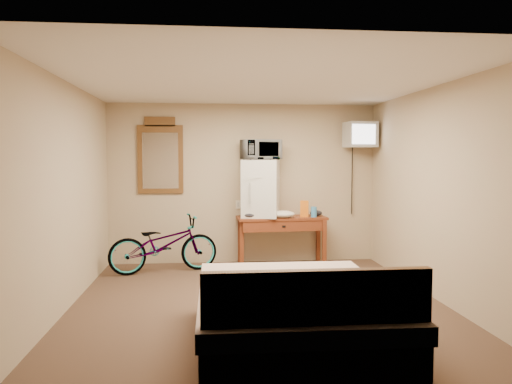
% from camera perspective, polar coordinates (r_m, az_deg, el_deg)
% --- Properties ---
extents(room, '(4.60, 4.64, 2.50)m').
position_cam_1_polar(room, '(5.60, 0.24, -0.28)').
color(room, '#4F3627').
rests_on(room, ground).
extents(desk, '(1.39, 0.61, 0.75)m').
position_cam_1_polar(desk, '(7.71, 2.96, -3.73)').
color(desk, brown).
rests_on(desk, floor).
extents(mini_fridge, '(0.64, 0.63, 0.88)m').
position_cam_1_polar(mini_fridge, '(7.65, 0.54, 0.41)').
color(mini_fridge, silver).
rests_on(mini_fridge, desk).
extents(microwave, '(0.64, 0.51, 0.31)m').
position_cam_1_polar(microwave, '(7.63, 0.55, 4.86)').
color(microwave, silver).
rests_on(microwave, mini_fridge).
extents(snack_bag, '(0.14, 0.10, 0.25)m').
position_cam_1_polar(snack_bag, '(7.71, 5.56, -1.91)').
color(snack_bag, orange).
rests_on(snack_bag, desk).
extents(blue_cup, '(0.09, 0.09, 0.16)m').
position_cam_1_polar(blue_cup, '(7.71, 6.63, -2.27)').
color(blue_cup, '#3B8AC9').
rests_on(blue_cup, desk).
extents(cloth_cream, '(0.35, 0.27, 0.11)m').
position_cam_1_polar(cloth_cream, '(7.58, 3.13, -2.55)').
color(cloth_cream, beige).
rests_on(cloth_cream, desk).
extents(cloth_dark_a, '(0.26, 0.19, 0.10)m').
position_cam_1_polar(cloth_dark_a, '(7.53, -0.58, -2.63)').
color(cloth_dark_a, black).
rests_on(cloth_dark_a, desk).
extents(cloth_dark_b, '(0.19, 0.16, 0.09)m').
position_cam_1_polar(cloth_dark_b, '(7.88, 6.88, -2.39)').
color(cloth_dark_b, black).
rests_on(cloth_dark_b, desk).
extents(crt_television, '(0.48, 0.59, 0.39)m').
position_cam_1_polar(crt_television, '(7.95, 11.80, 6.42)').
color(crt_television, black).
rests_on(crt_television, room).
extents(wall_mirror, '(0.69, 0.04, 1.18)m').
position_cam_1_polar(wall_mirror, '(7.86, -10.87, 4.01)').
color(wall_mirror, brown).
rests_on(wall_mirror, room).
extents(bicycle, '(1.66, 0.94, 0.82)m').
position_cam_1_polar(bicycle, '(7.36, -10.51, -5.89)').
color(bicycle, black).
rests_on(bicycle, floor).
extents(bed, '(1.67, 2.19, 0.90)m').
position_cam_1_polar(bed, '(4.47, 4.41, -13.93)').
color(bed, brown).
rests_on(bed, floor).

